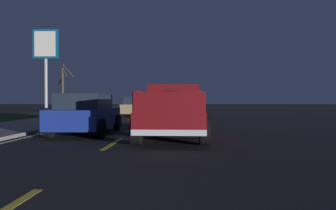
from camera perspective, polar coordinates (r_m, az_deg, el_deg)
The scene contains 10 objects.
ground at distance 27.56m, azimuth -1.57°, elevation -1.80°, with size 144.00×144.00×0.00m, color black.
sidewalk_shoulder at distance 28.57m, azimuth -13.05°, elevation -1.61°, with size 108.00×4.00×0.12m, color gray.
grass_verge at distance 30.32m, azimuth -22.18°, elevation -1.62°, with size 108.00×6.00×0.01m, color #1E3819.
lane_markings at distance 29.33m, azimuth -6.33°, elevation -1.64°, with size 108.00×3.54×0.01m.
pickup_truck at distance 10.83m, azimuth 0.89°, elevation -0.82°, with size 5.43×2.30×1.87m.
sedan_white at distance 33.83m, azimuth -3.77°, elevation 0.03°, with size 4.44×2.09×1.54m.
sedan_tan at distance 24.86m, azimuth -5.85°, elevation -0.30°, with size 4.43×2.06×1.54m.
sedan_blue at distance 12.38m, azimuth -14.82°, elevation -1.54°, with size 4.45×2.10×1.54m.
gas_price_sign at distance 25.16m, azimuth -21.69°, elevation 9.17°, with size 0.27×1.90×6.61m.
bare_tree_far at distance 34.75m, azimuth -18.88°, elevation 2.86°, with size 1.10×1.60×5.18m.
Camera 1 is at (-0.45, -2.12, 1.31)m, focal length 32.96 mm.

